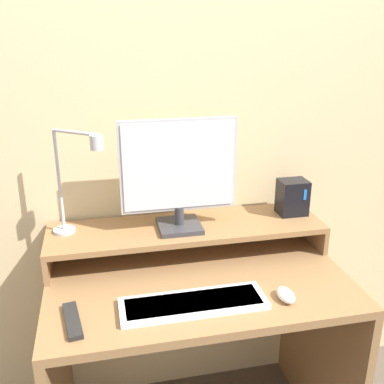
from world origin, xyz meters
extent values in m
cube|color=beige|center=(0.00, 0.69, 1.25)|extent=(6.00, 0.05, 2.50)
cube|color=olive|center=(0.00, 0.33, 0.75)|extent=(1.06, 0.66, 0.03)
cube|color=olive|center=(0.51, 0.33, 0.37)|extent=(0.03, 0.66, 0.74)
cube|color=olive|center=(-0.52, 0.51, 0.81)|extent=(0.02, 0.29, 0.09)
cube|color=olive|center=(0.52, 0.51, 0.81)|extent=(0.02, 0.29, 0.09)
cube|color=olive|center=(0.00, 0.51, 0.87)|extent=(1.06, 0.29, 0.02)
cube|color=#38383D|center=(-0.03, 0.50, 0.89)|extent=(0.16, 0.17, 0.02)
cylinder|color=#38383D|center=(-0.03, 0.50, 0.94)|extent=(0.04, 0.04, 0.07)
cube|color=#B7B7BC|center=(-0.03, 0.50, 1.13)|extent=(0.43, 0.02, 0.34)
cube|color=silver|center=(-0.03, 0.49, 1.13)|extent=(0.41, 0.01, 0.32)
cylinder|color=silver|center=(-0.46, 0.56, 0.89)|extent=(0.08, 0.08, 0.01)
cylinder|color=silver|center=(-0.46, 0.56, 1.08)|extent=(0.01, 0.01, 0.37)
cylinder|color=silver|center=(-0.39, 0.50, 1.27)|extent=(0.15, 0.12, 0.01)
cylinder|color=silver|center=(-0.32, 0.45, 1.24)|extent=(0.04, 0.04, 0.05)
cube|color=black|center=(0.44, 0.54, 0.95)|extent=(0.11, 0.09, 0.14)
cube|color=#1972F2|center=(0.47, 0.49, 0.98)|extent=(0.01, 0.00, 0.04)
cube|color=white|center=(-0.05, 0.15, 0.78)|extent=(0.47, 0.15, 0.02)
cube|color=silver|center=(-0.05, 0.15, 0.78)|extent=(0.43, 0.12, 0.01)
ellipsoid|color=white|center=(0.25, 0.13, 0.78)|extent=(0.05, 0.09, 0.03)
cube|color=black|center=(-0.43, 0.15, 0.78)|extent=(0.07, 0.18, 0.02)
camera|label=1|loc=(-0.32, -1.03, 1.60)|focal=42.00mm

